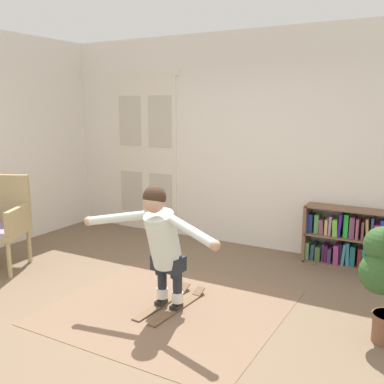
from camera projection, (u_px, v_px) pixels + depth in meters
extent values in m
plane|color=brown|center=(143.00, 320.00, 4.03)|extent=(7.20, 7.20, 0.00)
cube|color=silver|center=(253.00, 141.00, 5.98)|extent=(6.00, 0.10, 2.90)
cube|color=silver|center=(132.00, 154.00, 6.95)|extent=(0.55, 0.04, 2.35)
cube|color=beige|center=(130.00, 121.00, 6.83)|extent=(0.41, 0.01, 0.76)
cube|color=beige|center=(132.00, 191.00, 7.04)|extent=(0.41, 0.01, 0.64)
cube|color=silver|center=(161.00, 156.00, 6.68)|extent=(0.55, 0.04, 2.35)
cube|color=beige|center=(160.00, 122.00, 6.57)|extent=(0.41, 0.01, 0.76)
cube|color=beige|center=(161.00, 195.00, 6.78)|extent=(0.41, 0.01, 0.64)
cube|color=silver|center=(144.00, 73.00, 6.58)|extent=(1.22, 0.04, 0.10)
cube|color=brown|center=(170.00, 307.00, 4.30)|extent=(2.08, 1.98, 0.01)
cube|color=brown|center=(307.00, 232.00, 5.60)|extent=(0.04, 0.30, 0.71)
cube|color=brown|center=(371.00, 269.00, 5.29)|extent=(1.58, 0.30, 0.02)
cube|color=brown|center=(374.00, 241.00, 5.22)|extent=(1.58, 0.30, 0.02)
cube|color=brown|center=(376.00, 212.00, 5.16)|extent=(1.58, 0.30, 0.02)
cube|color=#77B569|center=(309.00, 250.00, 5.62)|extent=(0.04, 0.16, 0.21)
cube|color=navy|center=(314.00, 250.00, 5.61)|extent=(0.06, 0.22, 0.20)
cube|color=#425E2C|center=(319.00, 252.00, 5.57)|extent=(0.06, 0.24, 0.18)
cube|color=#432C6F|center=(324.00, 252.00, 5.54)|extent=(0.03, 0.15, 0.22)
cube|color=#54133F|center=(327.00, 253.00, 5.50)|extent=(0.03, 0.17, 0.22)
cube|color=#373357|center=(331.00, 254.00, 5.50)|extent=(0.04, 0.23, 0.18)
cube|color=#993574|center=(337.00, 253.00, 5.45)|extent=(0.07, 0.23, 0.24)
cube|color=#1C1B50|center=(342.00, 253.00, 5.44)|extent=(0.03, 0.20, 0.26)
cube|color=slate|center=(345.00, 253.00, 5.41)|extent=(0.05, 0.23, 0.27)
cube|color=#3B90BC|center=(349.00, 253.00, 5.41)|extent=(0.05, 0.22, 0.28)
cube|color=#1E5E63|center=(354.00, 255.00, 5.38)|extent=(0.06, 0.20, 0.24)
cube|color=maroon|center=(361.00, 256.00, 5.34)|extent=(0.05, 0.19, 0.23)
cube|color=teal|center=(365.00, 257.00, 5.32)|extent=(0.05, 0.24, 0.24)
cube|color=#6F77B3|center=(369.00, 259.00, 5.27)|extent=(0.05, 0.19, 0.21)
cube|color=olive|center=(375.00, 258.00, 5.23)|extent=(0.05, 0.15, 0.28)
cube|color=#67A88B|center=(381.00, 261.00, 5.20)|extent=(0.05, 0.22, 0.21)
cube|color=navy|center=(311.00, 222.00, 5.56)|extent=(0.06, 0.16, 0.23)
cube|color=#4F9C4A|center=(318.00, 223.00, 5.52)|extent=(0.05, 0.16, 0.23)
cube|color=#7E4963|center=(322.00, 226.00, 5.49)|extent=(0.07, 0.16, 0.18)
cube|color=tan|center=(328.00, 226.00, 5.46)|extent=(0.04, 0.20, 0.19)
cube|color=#B476C3|center=(331.00, 225.00, 5.42)|extent=(0.04, 0.16, 0.24)
cube|color=#65BF36|center=(336.00, 227.00, 5.40)|extent=(0.07, 0.22, 0.21)
cube|color=#3E1999|center=(341.00, 224.00, 5.37)|extent=(0.05, 0.22, 0.28)
cube|color=green|center=(347.00, 225.00, 5.34)|extent=(0.05, 0.15, 0.28)
cube|color=#7C476D|center=(353.00, 227.00, 5.32)|extent=(0.06, 0.18, 0.25)
cube|color=#9A4A5D|center=(358.00, 228.00, 5.27)|extent=(0.03, 0.22, 0.25)
cube|color=brown|center=(364.00, 229.00, 5.27)|extent=(0.03, 0.23, 0.22)
cube|color=tan|center=(368.00, 229.00, 5.22)|extent=(0.05, 0.20, 0.26)
cube|color=#35477B|center=(373.00, 228.00, 5.20)|extent=(0.03, 0.18, 0.28)
cube|color=#D5346A|center=(377.00, 232.00, 5.18)|extent=(0.06, 0.18, 0.20)
cube|color=blue|center=(383.00, 230.00, 5.15)|extent=(0.05, 0.17, 0.26)
cylinder|color=tan|center=(9.00, 260.00, 4.99)|extent=(0.07, 0.07, 0.42)
cylinder|color=tan|center=(29.00, 246.00, 5.50)|extent=(0.07, 0.07, 0.42)
cube|color=tan|center=(6.00, 199.00, 5.42)|extent=(0.57, 0.31, 0.60)
cube|color=tan|center=(18.00, 219.00, 5.17)|extent=(0.29, 0.53, 0.28)
sphere|color=#2D5325|center=(383.00, 246.00, 3.60)|extent=(0.31, 0.31, 0.31)
sphere|color=#2D5325|center=(381.00, 273.00, 3.59)|extent=(0.35, 0.35, 0.35)
cube|color=brown|center=(162.00, 304.00, 4.34)|extent=(0.14, 0.83, 0.01)
cube|color=brown|center=(184.00, 287.00, 4.65)|extent=(0.10, 0.12, 0.06)
cube|color=black|center=(161.00, 302.00, 4.32)|extent=(0.09, 0.12, 0.04)
cube|color=brown|center=(178.00, 308.00, 4.25)|extent=(0.14, 0.83, 0.01)
cube|color=brown|center=(199.00, 291.00, 4.56)|extent=(0.10, 0.12, 0.06)
cube|color=black|center=(176.00, 306.00, 4.22)|extent=(0.09, 0.12, 0.04)
cylinder|color=white|center=(162.00, 293.00, 4.32)|extent=(0.12, 0.12, 0.10)
cylinder|color=#1E242C|center=(162.00, 273.00, 4.28)|extent=(0.10, 0.10, 0.30)
cylinder|color=#1E242C|center=(161.00, 263.00, 4.24)|extent=(0.12, 0.12, 0.22)
cylinder|color=white|center=(178.00, 297.00, 4.22)|extent=(0.12, 0.12, 0.10)
cylinder|color=#1E242C|center=(177.00, 277.00, 4.19)|extent=(0.10, 0.10, 0.30)
cylinder|color=#1E242C|center=(176.00, 266.00, 4.15)|extent=(0.12, 0.12, 0.22)
cube|color=#1E242C|center=(168.00, 263.00, 4.19)|extent=(0.31, 0.20, 0.14)
cylinder|color=silver|center=(163.00, 239.00, 4.08)|extent=(0.30, 0.43, 0.58)
sphere|color=tan|center=(154.00, 202.00, 3.90)|extent=(0.21, 0.21, 0.20)
sphere|color=#382619|center=(155.00, 197.00, 3.90)|extent=(0.22, 0.22, 0.21)
cylinder|color=silver|center=(116.00, 218.00, 4.14)|extent=(0.59, 0.23, 0.18)
sphere|color=tan|center=(89.00, 221.00, 4.22)|extent=(0.10, 0.10, 0.09)
cylinder|color=silver|center=(192.00, 232.00, 3.69)|extent=(0.57, 0.29, 0.18)
sphere|color=tan|center=(215.00, 245.00, 3.48)|extent=(0.10, 0.10, 0.09)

